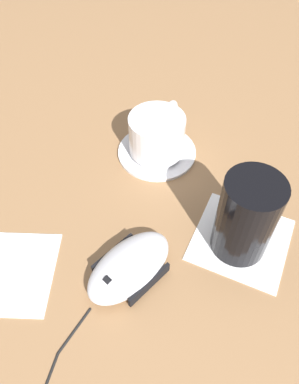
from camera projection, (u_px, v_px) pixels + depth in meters
ground_plane at (154, 225)px, 0.50m from camera, size 3.00×3.00×0.00m
saucer at (161, 151)px, 0.59m from camera, size 0.12×0.12×0.01m
coffee_cup at (162, 134)px, 0.56m from camera, size 0.08×0.11×0.06m
computer_mouse at (134, 267)px, 0.44m from camera, size 0.13×0.13×0.03m
napkin_under_glass at (246, 240)px, 0.49m from camera, size 0.16×0.16×0.00m
drinking_glass at (251, 218)px, 0.44m from camera, size 0.07×0.07×0.12m
napkin_spare at (13, 271)px, 0.46m from camera, size 0.12×0.12×0.00m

